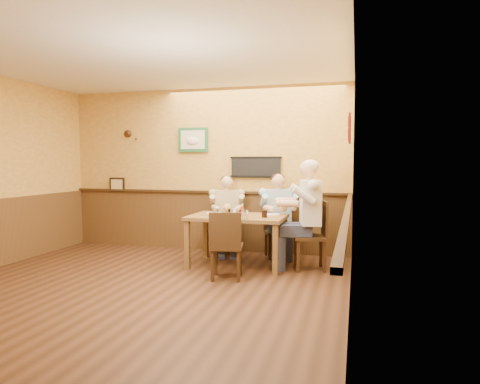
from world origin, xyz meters
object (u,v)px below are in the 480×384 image
(chair_right_end, at_px, (310,235))
(water_glass_mid, at_px, (245,214))
(pepper_shaker, at_px, (229,212))
(chair_back_right, at_px, (277,231))
(diner_tan_shirt, at_px, (227,219))
(salt_shaker, at_px, (235,212))
(cola_tumbler, at_px, (264,214))
(hot_sauce_bottle, at_px, (242,210))
(water_glass_left, at_px, (216,213))
(diner_white_elder, at_px, (310,220))
(chair_back_left, at_px, (227,230))
(chair_near_side, at_px, (227,245))
(dining_table, at_px, (238,222))
(diner_blue_polo, at_px, (278,220))

(chair_right_end, distance_m, water_glass_mid, 0.99)
(chair_right_end, relative_size, pepper_shaker, 11.04)
(chair_back_right, relative_size, chair_right_end, 0.86)
(diner_tan_shirt, xyz_separation_m, salt_shaker, (0.33, -0.68, 0.21))
(cola_tumbler, height_order, hot_sauce_bottle, hot_sauce_bottle)
(water_glass_left, height_order, cola_tumbler, water_glass_left)
(water_glass_left, distance_m, hot_sauce_bottle, 0.41)
(diner_white_elder, relative_size, cola_tumbler, 13.40)
(diner_tan_shirt, xyz_separation_m, diner_white_elder, (1.44, -0.66, 0.11))
(chair_back_right, xyz_separation_m, pepper_shaker, (-0.62, -0.65, 0.37))
(chair_back_left, height_order, diner_white_elder, diner_white_elder)
(chair_near_side, height_order, diner_tan_shirt, diner_tan_shirt)
(chair_back_left, height_order, salt_shaker, salt_shaker)
(water_glass_mid, bearing_deg, cola_tumbler, 41.15)
(chair_back_left, xyz_separation_m, diner_tan_shirt, (0.00, 0.00, 0.18))
(salt_shaker, bearing_deg, water_glass_mid, -55.20)
(chair_back_left, distance_m, chair_near_side, 1.50)
(cola_tumbler, relative_size, hot_sauce_bottle, 0.65)
(diner_white_elder, height_order, hot_sauce_bottle, diner_white_elder)
(chair_back_right, xyz_separation_m, cola_tumbler, (-0.04, -0.84, 0.38))
(dining_table, bearing_deg, cola_tumbler, -17.24)
(chair_right_end, bearing_deg, salt_shaker, -101.62)
(chair_right_end, bearing_deg, chair_near_side, -65.01)
(cola_tumbler, height_order, salt_shaker, cola_tumbler)
(hot_sauce_bottle, bearing_deg, pepper_shaker, 162.64)
(water_glass_left, xyz_separation_m, cola_tumbler, (0.69, 0.12, -0.01))
(chair_back_right, height_order, diner_white_elder, diner_white_elder)
(diner_blue_polo, xyz_separation_m, diner_white_elder, (0.58, -0.64, 0.10))
(chair_back_right, bearing_deg, water_glass_mid, -126.29)
(chair_near_side, bearing_deg, hot_sauce_bottle, -102.57)
(chair_back_left, xyz_separation_m, chair_near_side, (0.44, -1.44, 0.04))
(chair_back_right, xyz_separation_m, diner_tan_shirt, (-0.86, 0.02, 0.16))
(chair_back_right, height_order, cola_tumbler, cola_tumbler)
(pepper_shaker, bearing_deg, water_glass_left, -109.45)
(pepper_shaker, bearing_deg, diner_white_elder, 0.26)
(chair_near_side, distance_m, hot_sauce_bottle, 0.80)
(chair_back_left, distance_m, pepper_shaker, 0.80)
(chair_back_right, xyz_separation_m, salt_shaker, (-0.53, -0.67, 0.38))
(dining_table, relative_size, water_glass_mid, 11.13)
(cola_tumbler, bearing_deg, diner_white_elder, 17.72)
(diner_blue_polo, xyz_separation_m, water_glass_mid, (-0.27, -1.04, 0.21))
(chair_back_right, xyz_separation_m, water_glass_left, (-0.73, -0.96, 0.39))
(diner_blue_polo, bearing_deg, chair_back_left, 157.07)
(chair_right_end, xyz_separation_m, water_glass_left, (-1.31, -0.32, 0.32))
(water_glass_left, xyz_separation_m, hot_sauce_bottle, (0.33, 0.24, 0.02))
(chair_near_side, xyz_separation_m, hot_sauce_bottle, (0.02, 0.71, 0.38))
(chair_near_side, distance_m, salt_shaker, 0.84)
(diner_white_elder, bearing_deg, pepper_shaker, -102.66)
(dining_table, xyz_separation_m, cola_tumbler, (0.43, -0.13, 0.14))
(dining_table, relative_size, chair_back_left, 1.70)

